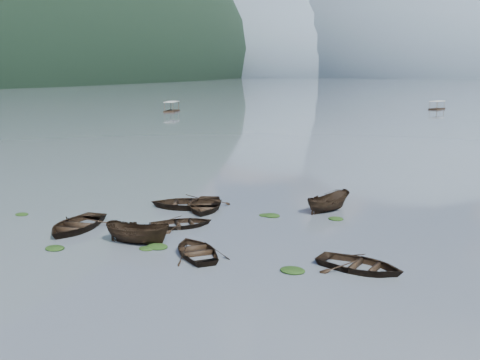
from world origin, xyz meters
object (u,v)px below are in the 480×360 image
at_px(rowboat_0, 76,230).
at_px(rowboat_3, 197,255).
at_px(pontoon_left, 172,112).
at_px(pontoon_centre, 437,110).

bearing_deg(rowboat_0, rowboat_3, -13.91).
xyz_separation_m(rowboat_3, pontoon_left, (-50.95, 87.40, 0.00)).
height_order(rowboat_3, pontoon_centre, pontoon_centre).
bearing_deg(pontoon_left, rowboat_3, -74.07).
height_order(rowboat_3, pontoon_left, pontoon_left).
bearing_deg(pontoon_left, pontoon_centre, 14.33).
bearing_deg(pontoon_centre, rowboat_3, -73.47).
relative_size(rowboat_0, rowboat_3, 1.21).
relative_size(rowboat_0, pontoon_centre, 0.93).
bearing_deg(rowboat_3, rowboat_0, -51.48).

